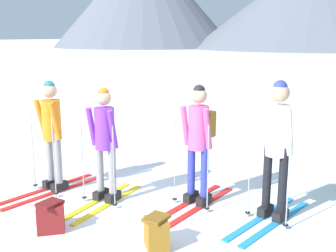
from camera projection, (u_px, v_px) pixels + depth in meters
ground_plane at (150, 204)px, 5.85m from camera, size 400.00×400.00×0.00m
skier_in_orange at (51, 132)px, 6.18m from camera, size 0.60×1.78×1.70m
skier_in_purple at (105, 141)px, 5.76m from camera, size 0.61×1.58×1.65m
skier_in_pink at (199, 139)px, 5.66m from camera, size 0.61×1.75×1.70m
skier_in_white at (277, 144)px, 5.15m from camera, size 0.62×1.74×1.82m
backpack_on_snow_front at (157, 232)px, 4.60m from camera, size 0.40×0.40×0.38m
backpack_on_snow_beside at (51, 217)px, 4.99m from camera, size 0.40×0.40×0.38m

